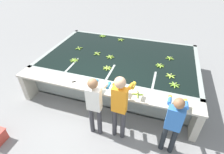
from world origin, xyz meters
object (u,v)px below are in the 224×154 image
(worker_2, at_px, (173,121))
(banana_bunch_floating_6, at_px, (110,57))
(knife_0, at_px, (76,81))
(banana_bunch_floating_9, at_px, (121,40))
(banana_bunch_floating_8, at_px, (107,68))
(banana_bunch_floating_2, at_px, (74,60))
(banana_bunch_floating_4, at_px, (103,36))
(banana_bunch_floating_0, at_px, (170,58))
(knife_1, at_px, (94,86))
(banana_bunch_floating_3, at_px, (160,66))
(banana_bunch_floating_5, at_px, (97,54))
(banana_bunch_floating_10, at_px, (79,48))
(worker_0, at_px, (95,102))
(banana_bunch_floating_1, at_px, (175,85))
(banana_bunch_floating_7, at_px, (171,76))
(banana_bunch_ledge_0, at_px, (138,94))
(worker_1, at_px, (120,103))

(worker_2, distance_m, banana_bunch_floating_6, 2.92)
(knife_0, bearing_deg, banana_bunch_floating_9, 81.96)
(worker_2, distance_m, banana_bunch_floating_8, 2.39)
(knife_0, bearing_deg, banana_bunch_floating_2, 121.02)
(banana_bunch_floating_6, bearing_deg, banana_bunch_floating_2, -151.29)
(banana_bunch_floating_4, bearing_deg, worker_2, -51.79)
(banana_bunch_floating_0, distance_m, knife_1, 2.69)
(knife_1, bearing_deg, banana_bunch_floating_8, 86.37)
(banana_bunch_floating_2, xyz_separation_m, banana_bunch_floating_9, (0.97, 1.95, 0.00))
(banana_bunch_floating_0, relative_size, banana_bunch_floating_4, 0.99)
(knife_1, bearing_deg, banana_bunch_floating_3, 44.93)
(knife_1, bearing_deg, banana_bunch_floating_5, 108.89)
(banana_bunch_floating_5, height_order, banana_bunch_floating_10, same)
(worker_0, xyz_separation_m, knife_1, (-0.28, 0.59, -0.06))
(banana_bunch_floating_0, relative_size, banana_bunch_floating_8, 0.99)
(banana_bunch_floating_9, bearing_deg, banana_bunch_floating_5, -108.65)
(banana_bunch_floating_1, relative_size, banana_bunch_floating_5, 1.12)
(banana_bunch_floating_0, relative_size, banana_bunch_floating_2, 0.99)
(banana_bunch_floating_6, bearing_deg, banana_bunch_floating_7, -14.51)
(banana_bunch_floating_5, distance_m, banana_bunch_floating_9, 1.40)
(worker_0, relative_size, knife_1, 4.73)
(knife_1, bearing_deg, banana_bunch_floating_0, 49.35)
(banana_bunch_floating_5, bearing_deg, knife_0, -88.52)
(banana_bunch_floating_10, bearing_deg, banana_bunch_floating_4, 71.97)
(worker_0, xyz_separation_m, banana_bunch_floating_4, (-1.17, 3.65, -0.05))
(banana_bunch_floating_0, height_order, banana_bunch_floating_1, same)
(banana_bunch_floating_2, bearing_deg, banana_bunch_floating_4, 85.00)
(knife_0, bearing_deg, banana_bunch_ledge_0, -1.26)
(worker_2, distance_m, banana_bunch_floating_3, 2.10)
(worker_0, bearing_deg, banana_bunch_floating_0, 60.69)
(banana_bunch_floating_2, height_order, knife_1, banana_bunch_floating_2)
(worker_0, distance_m, banana_bunch_floating_9, 3.55)
(banana_bunch_floating_0, height_order, banana_bunch_floating_4, same)
(worker_0, relative_size, worker_2, 1.05)
(banana_bunch_floating_2, xyz_separation_m, banana_bunch_floating_8, (1.13, -0.10, 0.00))
(worker_1, height_order, banana_bunch_floating_8, worker_1)
(banana_bunch_floating_1, bearing_deg, knife_0, -166.14)
(banana_bunch_floating_6, distance_m, banana_bunch_floating_9, 1.40)
(banana_bunch_floating_7, bearing_deg, banana_bunch_floating_5, 166.51)
(banana_bunch_floating_2, height_order, banana_bunch_floating_9, same)
(banana_bunch_floating_4, xyz_separation_m, banana_bunch_floating_5, (0.34, -1.44, 0.00))
(banana_bunch_ledge_0, bearing_deg, banana_bunch_floating_4, 123.51)
(banana_bunch_floating_2, relative_size, banana_bunch_floating_6, 0.99)
(knife_1, bearing_deg, banana_bunch_floating_9, 92.09)
(banana_bunch_floating_1, distance_m, knife_0, 2.53)
(banana_bunch_floating_3, height_order, knife_1, banana_bunch_floating_3)
(banana_bunch_floating_6, bearing_deg, banana_bunch_floating_10, 168.90)
(banana_bunch_floating_7, relative_size, knife_1, 0.82)
(worker_0, height_order, banana_bunch_floating_9, worker_0)
(banana_bunch_ledge_0, bearing_deg, banana_bunch_floating_10, 144.12)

